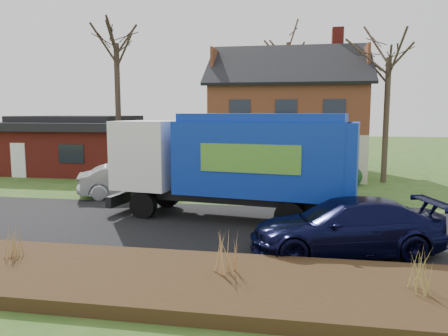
# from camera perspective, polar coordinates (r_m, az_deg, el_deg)

# --- Properties ---
(ground) EXTENTS (120.00, 120.00, 0.00)m
(ground) POSITION_cam_1_polar(r_m,az_deg,el_deg) (15.23, -1.17, -7.70)
(ground) COLOR #2B521B
(ground) RESTS_ON ground
(road) EXTENTS (80.00, 7.00, 0.02)m
(road) POSITION_cam_1_polar(r_m,az_deg,el_deg) (15.23, -1.17, -7.67)
(road) COLOR black
(road) RESTS_ON ground
(mulch_verge) EXTENTS (80.00, 3.50, 0.30)m
(mulch_verge) POSITION_cam_1_polar(r_m,az_deg,el_deg) (10.30, -7.12, -14.38)
(mulch_verge) COLOR black
(mulch_verge) RESTS_ON ground
(main_house) EXTENTS (12.95, 8.95, 9.26)m
(main_house) POSITION_cam_1_polar(r_m,az_deg,el_deg) (28.37, 7.34, 7.42)
(main_house) COLOR beige
(main_house) RESTS_ON ground
(ranch_house) EXTENTS (9.80, 8.20, 3.70)m
(ranch_house) POSITION_cam_1_polar(r_m,az_deg,el_deg) (31.28, -18.37, 3.03)
(ranch_house) COLOR maroon
(ranch_house) RESTS_ON ground
(garbage_truck) EXTENTS (9.35, 3.74, 3.90)m
(garbage_truck) POSITION_cam_1_polar(r_m,az_deg,el_deg) (15.98, 1.64, 1.20)
(garbage_truck) COLOR black
(garbage_truck) RESTS_ON ground
(silver_sedan) EXTENTS (4.98, 3.45, 1.56)m
(silver_sedan) POSITION_cam_1_polar(r_m,az_deg,el_deg) (20.95, -12.12, -1.55)
(silver_sedan) COLOR #AFB3B7
(silver_sedan) RESTS_ON ground
(navy_wagon) EXTENTS (5.71, 3.41, 1.55)m
(navy_wagon) POSITION_cam_1_polar(r_m,az_deg,el_deg) (12.75, 15.57, -7.37)
(navy_wagon) COLOR black
(navy_wagon) RESTS_ON ground
(tree_front_west) EXTENTS (3.72, 3.72, 11.05)m
(tree_front_west) POSITION_cam_1_polar(r_m,az_deg,el_deg) (27.51, -13.99, 17.91)
(tree_front_west) COLOR #3B2D23
(tree_front_west) RESTS_ON ground
(tree_front_east) EXTENTS (3.56, 3.56, 9.89)m
(tree_front_east) POSITION_cam_1_polar(r_m,az_deg,el_deg) (26.36, 20.87, 15.78)
(tree_front_east) COLOR #47372A
(tree_front_east) RESTS_ON ground
(tree_back) EXTENTS (4.14, 4.14, 13.10)m
(tree_back) POSITION_cam_1_polar(r_m,az_deg,el_deg) (38.01, 8.47, 17.81)
(tree_back) COLOR #423027
(tree_back) RESTS_ON ground
(grass_clump_west) EXTENTS (0.31, 0.26, 0.82)m
(grass_clump_west) POSITION_cam_1_polar(r_m,az_deg,el_deg) (12.34, -25.78, -8.64)
(grass_clump_west) COLOR #A17B47
(grass_clump_west) RESTS_ON mulch_verge
(grass_clump_mid) EXTENTS (0.36, 0.30, 1.01)m
(grass_clump_mid) POSITION_cam_1_polar(r_m,az_deg,el_deg) (10.04, 0.15, -10.92)
(grass_clump_mid) COLOR tan
(grass_clump_mid) RESTS_ON mulch_verge
(grass_clump_east) EXTENTS (0.35, 0.29, 0.87)m
(grass_clump_east) POSITION_cam_1_polar(r_m,az_deg,el_deg) (9.97, 24.40, -12.16)
(grass_clump_east) COLOR #9E8C45
(grass_clump_east) RESTS_ON mulch_verge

